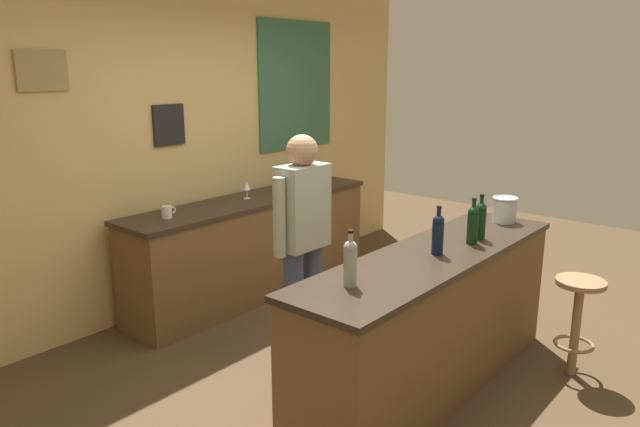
{
  "coord_description": "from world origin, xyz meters",
  "views": [
    {
      "loc": [
        -3.13,
        -2.13,
        2.06
      ],
      "look_at": [
        -0.09,
        0.45,
        1.05
      ],
      "focal_mm": 33.28,
      "sensor_mm": 36.0,
      "label": 1
    }
  ],
  "objects_px": {
    "wine_bottle_a": "(350,261)",
    "wine_bottle_b": "(438,233)",
    "wine_glass_b": "(291,181)",
    "wine_bottle_c": "(473,223)",
    "bar_stool": "(578,311)",
    "ice_bucket": "(505,209)",
    "wine_glass_c": "(303,174)",
    "coffee_mug": "(167,212)",
    "wine_bottle_d": "(481,219)",
    "wine_glass_a": "(247,186)",
    "bartender": "(303,236)",
    "wine_glass_d": "(326,172)"
  },
  "relations": [
    {
      "from": "wine_glass_a",
      "to": "wine_glass_c",
      "type": "height_order",
      "value": "same"
    },
    {
      "from": "bar_stool",
      "to": "wine_bottle_c",
      "type": "relative_size",
      "value": 2.22
    },
    {
      "from": "ice_bucket",
      "to": "wine_glass_b",
      "type": "relative_size",
      "value": 1.21
    },
    {
      "from": "wine_bottle_b",
      "to": "wine_glass_d",
      "type": "bearing_deg",
      "value": 55.83
    },
    {
      "from": "wine_glass_c",
      "to": "wine_glass_d",
      "type": "xyz_separation_m",
      "value": [
        0.25,
        -0.09,
        0.0
      ]
    },
    {
      "from": "wine_bottle_d",
      "to": "ice_bucket",
      "type": "bearing_deg",
      "value": 6.32
    },
    {
      "from": "wine_bottle_a",
      "to": "wine_glass_b",
      "type": "distance_m",
      "value": 2.48
    },
    {
      "from": "wine_glass_a",
      "to": "wine_bottle_d",
      "type": "bearing_deg",
      "value": -87.27
    },
    {
      "from": "wine_bottle_b",
      "to": "wine_glass_b",
      "type": "relative_size",
      "value": 1.97
    },
    {
      "from": "wine_bottle_b",
      "to": "wine_bottle_d",
      "type": "xyz_separation_m",
      "value": [
        0.48,
        -0.05,
        0.0
      ]
    },
    {
      "from": "wine_bottle_c",
      "to": "wine_glass_b",
      "type": "bearing_deg",
      "value": 77.01
    },
    {
      "from": "wine_bottle_c",
      "to": "ice_bucket",
      "type": "bearing_deg",
      "value": 5.98
    },
    {
      "from": "bartender",
      "to": "wine_bottle_a",
      "type": "relative_size",
      "value": 5.29
    },
    {
      "from": "wine_glass_c",
      "to": "coffee_mug",
      "type": "height_order",
      "value": "wine_glass_c"
    },
    {
      "from": "ice_bucket",
      "to": "wine_glass_c",
      "type": "relative_size",
      "value": 1.21
    },
    {
      "from": "bar_stool",
      "to": "wine_glass_a",
      "type": "xyz_separation_m",
      "value": [
        -0.41,
        2.75,
        0.55
      ]
    },
    {
      "from": "wine_bottle_c",
      "to": "wine_glass_b",
      "type": "xyz_separation_m",
      "value": [
        0.47,
        2.05,
        -0.05
      ]
    },
    {
      "from": "wine_bottle_a",
      "to": "wine_bottle_d",
      "type": "relative_size",
      "value": 1.0
    },
    {
      "from": "bartender",
      "to": "ice_bucket",
      "type": "distance_m",
      "value": 1.55
    },
    {
      "from": "bar_stool",
      "to": "coffee_mug",
      "type": "bearing_deg",
      "value": 115.21
    },
    {
      "from": "wine_bottle_b",
      "to": "wine_bottle_a",
      "type": "bearing_deg",
      "value": 173.96
    },
    {
      "from": "wine_bottle_a",
      "to": "coffee_mug",
      "type": "height_order",
      "value": "wine_bottle_a"
    },
    {
      "from": "ice_bucket",
      "to": "wine_glass_a",
      "type": "xyz_separation_m",
      "value": [
        -0.63,
        2.1,
        -0.01
      ]
    },
    {
      "from": "wine_bottle_b",
      "to": "ice_bucket",
      "type": "bearing_deg",
      "value": 0.38
    },
    {
      "from": "wine_bottle_a",
      "to": "ice_bucket",
      "type": "distance_m",
      "value": 1.78
    },
    {
      "from": "coffee_mug",
      "to": "wine_glass_b",
      "type": "bearing_deg",
      "value": -4.02
    },
    {
      "from": "wine_bottle_d",
      "to": "ice_bucket",
      "type": "relative_size",
      "value": 1.63
    },
    {
      "from": "wine_bottle_a",
      "to": "wine_glass_a",
      "type": "bearing_deg",
      "value": 60.48
    },
    {
      "from": "wine_glass_b",
      "to": "bartender",
      "type": "bearing_deg",
      "value": -134.18
    },
    {
      "from": "bartender",
      "to": "wine_bottle_b",
      "type": "bearing_deg",
      "value": -71.5
    },
    {
      "from": "wine_bottle_d",
      "to": "wine_glass_a",
      "type": "height_order",
      "value": "wine_bottle_d"
    },
    {
      "from": "wine_bottle_a",
      "to": "wine_glass_a",
      "type": "relative_size",
      "value": 1.97
    },
    {
      "from": "bartender",
      "to": "wine_bottle_c",
      "type": "relative_size",
      "value": 5.29
    },
    {
      "from": "bar_stool",
      "to": "wine_bottle_a",
      "type": "xyz_separation_m",
      "value": [
        -1.56,
        0.72,
        0.6
      ]
    },
    {
      "from": "bar_stool",
      "to": "bartender",
      "type": "bearing_deg",
      "value": 125.62
    },
    {
      "from": "bartender",
      "to": "wine_glass_b",
      "type": "bearing_deg",
      "value": 45.82
    },
    {
      "from": "wine_bottle_a",
      "to": "wine_bottle_b",
      "type": "bearing_deg",
      "value": -6.04
    },
    {
      "from": "wine_bottle_a",
      "to": "wine_glass_b",
      "type": "xyz_separation_m",
      "value": [
        1.59,
        1.9,
        -0.05
      ]
    },
    {
      "from": "wine_bottle_c",
      "to": "bar_stool",
      "type": "bearing_deg",
      "value": -52.4
    },
    {
      "from": "wine_glass_d",
      "to": "wine_glass_a",
      "type": "bearing_deg",
      "value": 176.05
    },
    {
      "from": "ice_bucket",
      "to": "wine_glass_a",
      "type": "height_order",
      "value": "ice_bucket"
    },
    {
      "from": "wine_glass_a",
      "to": "wine_bottle_a",
      "type": "bearing_deg",
      "value": -119.52
    },
    {
      "from": "wine_glass_b",
      "to": "wine_glass_a",
      "type": "bearing_deg",
      "value": 164.46
    },
    {
      "from": "wine_glass_c",
      "to": "coffee_mug",
      "type": "distance_m",
      "value": 1.63
    },
    {
      "from": "bartender",
      "to": "ice_bucket",
      "type": "xyz_separation_m",
      "value": [
        1.29,
        -0.85,
        0.08
      ]
    },
    {
      "from": "wine_bottle_b",
      "to": "wine_glass_c",
      "type": "bearing_deg",
      "value": 61.85
    },
    {
      "from": "bar_stool",
      "to": "wine_glass_a",
      "type": "bearing_deg",
      "value": 98.53
    },
    {
      "from": "bar_stool",
      "to": "ice_bucket",
      "type": "height_order",
      "value": "ice_bucket"
    },
    {
      "from": "wine_glass_d",
      "to": "wine_bottle_b",
      "type": "bearing_deg",
      "value": -124.17
    },
    {
      "from": "bartender",
      "to": "wine_bottle_b",
      "type": "height_order",
      "value": "bartender"
    }
  ]
}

